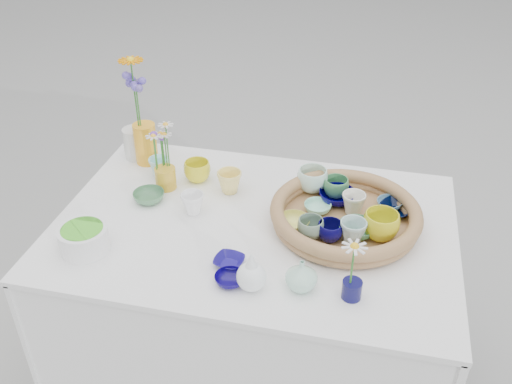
% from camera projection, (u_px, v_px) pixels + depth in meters
% --- Properties ---
extents(ground, '(80.00, 80.00, 0.00)m').
position_uv_depth(ground, '(255.00, 380.00, 2.23)').
color(ground, '#9A9A9A').
extents(display_table, '(1.26, 0.86, 0.77)m').
position_uv_depth(display_table, '(255.00, 380.00, 2.23)').
color(display_table, white).
rests_on(display_table, ground).
extents(wicker_tray, '(0.47, 0.47, 0.08)m').
position_uv_depth(wicker_tray, '(345.00, 216.00, 1.78)').
color(wicker_tray, '#90623C').
rests_on(wicker_tray, display_table).
extents(tray_ceramic_0, '(0.13, 0.13, 0.04)m').
position_uv_depth(tray_ceramic_0, '(337.00, 196.00, 1.88)').
color(tray_ceramic_0, '#04004A').
rests_on(tray_ceramic_0, wicker_tray).
extents(tray_ceramic_1, '(0.14, 0.14, 0.03)m').
position_uv_depth(tray_ceramic_1, '(396.00, 209.00, 1.82)').
color(tray_ceramic_1, black).
rests_on(tray_ceramic_1, wicker_tray).
extents(tray_ceramic_2, '(0.13, 0.13, 0.09)m').
position_uv_depth(tray_ceramic_2, '(381.00, 226.00, 1.70)').
color(tray_ceramic_2, gold).
rests_on(tray_ceramic_2, wicker_tray).
extents(tray_ceramic_3, '(0.14, 0.14, 0.04)m').
position_uv_depth(tray_ceramic_3, '(357.00, 229.00, 1.73)').
color(tray_ceramic_3, '#4B9463').
rests_on(tray_ceramic_3, wicker_tray).
extents(tray_ceramic_4, '(0.10, 0.10, 0.06)m').
position_uv_depth(tray_ceramic_4, '(311.00, 228.00, 1.71)').
color(tray_ceramic_4, slate).
rests_on(tray_ceramic_4, wicker_tray).
extents(tray_ceramic_5, '(0.10, 0.10, 0.03)m').
position_uv_depth(tray_ceramic_5, '(318.00, 208.00, 1.83)').
color(tray_ceramic_5, '#9CE9C7').
rests_on(tray_ceramic_5, wicker_tray).
extents(tray_ceramic_6, '(0.12, 0.12, 0.08)m').
position_uv_depth(tray_ceramic_6, '(312.00, 180.00, 1.92)').
color(tray_ceramic_6, silver).
rests_on(tray_ceramic_6, wicker_tray).
extents(tray_ceramic_7, '(0.09, 0.09, 0.07)m').
position_uv_depth(tray_ceramic_7, '(353.00, 204.00, 1.81)').
color(tray_ceramic_7, white).
rests_on(tray_ceramic_7, wicker_tray).
extents(tray_ceramic_8, '(0.10, 0.10, 0.03)m').
position_uv_depth(tray_ceramic_8, '(389.00, 204.00, 1.85)').
color(tray_ceramic_8, '#6AA8D3').
rests_on(tray_ceramic_8, wicker_tray).
extents(tray_ceramic_9, '(0.10, 0.10, 0.06)m').
position_uv_depth(tray_ceramic_9, '(330.00, 231.00, 1.70)').
color(tray_ceramic_9, '#090645').
rests_on(tray_ceramic_9, wicker_tray).
extents(tray_ceramic_10, '(0.11, 0.11, 0.03)m').
position_uv_depth(tray_ceramic_10, '(294.00, 223.00, 1.76)').
color(tray_ceramic_10, '#E5E360').
rests_on(tray_ceramic_10, wicker_tray).
extents(tray_ceramic_11, '(0.09, 0.09, 0.07)m').
position_uv_depth(tray_ceramic_11, '(353.00, 232.00, 1.68)').
color(tray_ceramic_11, '#A6C7C5').
rests_on(tray_ceramic_11, wicker_tray).
extents(tray_ceramic_12, '(0.09, 0.09, 0.07)m').
position_uv_depth(tray_ceramic_12, '(336.00, 187.00, 1.89)').
color(tray_ceramic_12, '#448A54').
rests_on(tray_ceramic_12, wicker_tray).
extents(loose_ceramic_0, '(0.11, 0.11, 0.07)m').
position_uv_depth(loose_ceramic_0, '(197.00, 171.00, 2.01)').
color(loose_ceramic_0, yellow).
rests_on(loose_ceramic_0, display_table).
extents(loose_ceramic_1, '(0.11, 0.11, 0.08)m').
position_uv_depth(loose_ceramic_1, '(230.00, 182.00, 1.95)').
color(loose_ceramic_1, '#FEE474').
rests_on(loose_ceramic_1, display_table).
extents(loose_ceramic_2, '(0.14, 0.14, 0.03)m').
position_uv_depth(loose_ceramic_2, '(149.00, 197.00, 1.91)').
color(loose_ceramic_2, '#477A51').
rests_on(loose_ceramic_2, display_table).
extents(loose_ceramic_3, '(0.10, 0.10, 0.07)m').
position_uv_depth(loose_ceramic_3, '(193.00, 203.00, 1.84)').
color(loose_ceramic_3, white).
rests_on(loose_ceramic_3, display_table).
extents(loose_ceramic_4, '(0.10, 0.10, 0.02)m').
position_uv_depth(loose_ceramic_4, '(229.00, 261.00, 1.64)').
color(loose_ceramic_4, navy).
rests_on(loose_ceramic_4, display_table).
extents(loose_ceramic_5, '(0.09, 0.09, 0.07)m').
position_uv_depth(loose_ceramic_5, '(159.00, 167.00, 2.04)').
color(loose_ceramic_5, '#AFEEEB').
rests_on(loose_ceramic_5, display_table).
extents(loose_ceramic_6, '(0.11, 0.11, 0.03)m').
position_uv_depth(loose_ceramic_6, '(230.00, 279.00, 1.57)').
color(loose_ceramic_6, '#0B0251').
rests_on(loose_ceramic_6, display_table).
extents(fluted_bowl, '(0.17, 0.17, 0.08)m').
position_uv_depth(fluted_bowl, '(84.00, 239.00, 1.68)').
color(fluted_bowl, white).
rests_on(fluted_bowl, display_table).
extents(bud_vase_paleblue, '(0.10, 0.10, 0.13)m').
position_uv_depth(bud_vase_paleblue, '(251.00, 270.00, 1.53)').
color(bud_vase_paleblue, white).
rests_on(bud_vase_paleblue, display_table).
extents(bud_vase_seafoam, '(0.11, 0.11, 0.09)m').
position_uv_depth(bud_vase_seafoam, '(301.00, 275.00, 1.54)').
color(bud_vase_seafoam, '#ABDDC5').
rests_on(bud_vase_seafoam, display_table).
extents(bud_vase_cobalt, '(0.06, 0.06, 0.05)m').
position_uv_depth(bud_vase_cobalt, '(352.00, 289.00, 1.52)').
color(bud_vase_cobalt, '#0E0D42').
rests_on(bud_vase_cobalt, display_table).
extents(single_daisy, '(0.09, 0.09, 0.14)m').
position_uv_depth(single_daisy, '(352.00, 265.00, 1.47)').
color(single_daisy, silver).
rests_on(single_daisy, bud_vase_cobalt).
extents(tall_vase_yellow, '(0.08, 0.08, 0.15)m').
position_uv_depth(tall_vase_yellow, '(146.00, 144.00, 2.10)').
color(tall_vase_yellow, '#FFAB22').
rests_on(tall_vase_yellow, display_table).
extents(gerbera, '(0.12, 0.12, 0.26)m').
position_uv_depth(gerbera, '(135.00, 94.00, 1.98)').
color(gerbera, orange).
rests_on(gerbera, tall_vase_yellow).
extents(hydrangea, '(0.08, 0.08, 0.24)m').
position_uv_depth(hydrangea, '(138.00, 104.00, 2.00)').
color(hydrangea, '#6150A0').
rests_on(hydrangea, tall_vase_yellow).
extents(white_pitcher, '(0.13, 0.09, 0.12)m').
position_uv_depth(white_pitcher, '(135.00, 143.00, 2.14)').
color(white_pitcher, silver).
rests_on(white_pitcher, display_table).
extents(daisy_cup, '(0.09, 0.09, 0.08)m').
position_uv_depth(daisy_cup, '(166.00, 178.00, 1.97)').
color(daisy_cup, gold).
rests_on(daisy_cup, display_table).
extents(daisy_posy, '(0.10, 0.10, 0.16)m').
position_uv_depth(daisy_posy, '(162.00, 147.00, 1.91)').
color(daisy_posy, silver).
rests_on(daisy_posy, daisy_cup).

